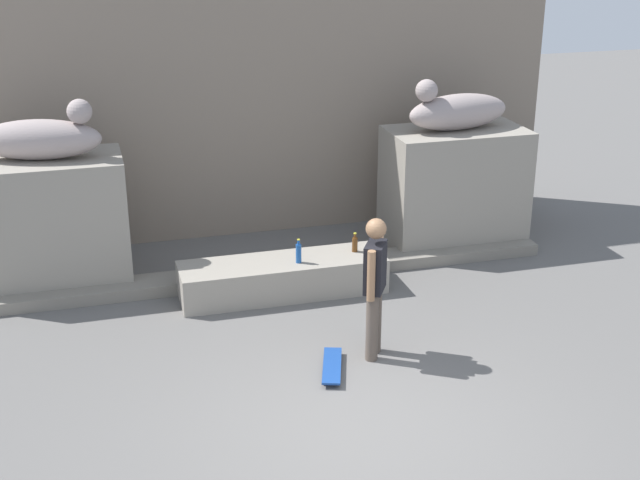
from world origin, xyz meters
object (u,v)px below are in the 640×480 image
object	(u,v)px
statue_reclining_left	(41,138)
bottle_blue	(299,253)
skater	(375,282)
skateboard	(332,366)
statue_reclining_right	(456,111)
bottle_brown	(355,244)

from	to	relation	value
statue_reclining_left	bottle_blue	distance (m)	3.61
skater	skateboard	xyz separation A→B (m)	(-0.56, -0.22, -0.86)
statue_reclining_right	bottle_blue	xyz separation A→B (m)	(-2.69, -1.24, -1.44)
statue_reclining_right	skater	xyz separation A→B (m)	(-2.28, -3.05, -1.13)
skateboard	bottle_brown	size ratio (longest dim) A/B	3.08
statue_reclining_left	skater	world-z (taller)	statue_reclining_left
statue_reclining_left	skateboard	size ratio (longest dim) A/B	2.04
bottle_brown	statue_reclining_left	bearing A→B (deg)	164.65
statue_reclining_right	bottle_blue	distance (m)	3.30
statue_reclining_right	bottle_blue	size ratio (longest dim) A/B	5.09
statue_reclining_right	bottle_blue	world-z (taller)	statue_reclining_right
skateboard	bottle_brown	distance (m)	2.46
skater	bottle_brown	bearing A→B (deg)	18.41
skateboard	bottle_brown	xyz separation A→B (m)	(0.97, 2.20, 0.52)
skater	bottle_brown	world-z (taller)	skater
skater	statue_reclining_left	bearing A→B (deg)	78.93
skater	bottle_blue	bearing A→B (deg)	42.98
statue_reclining_left	bottle_blue	bearing A→B (deg)	-10.45
statue_reclining_right	skateboard	distance (m)	4.76
statue_reclining_left	statue_reclining_right	xyz separation A→B (m)	(5.76, 0.00, 0.00)
skateboard	statue_reclining_left	bearing A→B (deg)	59.84
bottle_brown	bottle_blue	distance (m)	0.84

